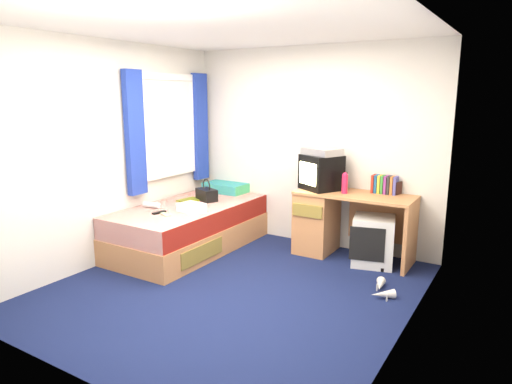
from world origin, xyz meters
The scene contains 20 objects.
ground centered at (0.00, 0.00, 0.00)m, with size 3.40×3.40×0.00m, color #0C1438.
room_shell centered at (0.00, 0.00, 1.45)m, with size 3.40×3.40×3.40m.
bed centered at (-1.10, 0.70, 0.27)m, with size 1.01×2.00×0.54m.
pillow centered at (-1.16, 1.56, 0.60)m, with size 0.57×0.36×0.12m, color #1B5BB1.
desk centered at (0.41, 1.44, 0.41)m, with size 1.30×0.55×0.75m.
storage_cube centered at (0.94, 1.35, 0.27)m, with size 0.43×0.43×0.54m, color silver.
crt_tv centered at (0.26, 1.44, 0.95)m, with size 0.53×0.52×0.40m.
vcr centered at (0.26, 1.44, 1.19)m, with size 0.41×0.30×0.08m, color #B4B4B6.
book_row centered at (0.96, 1.60, 0.85)m, with size 0.27×0.13×0.20m.
picture_frame centered at (1.10, 1.62, 0.82)m, with size 0.02×0.12×0.14m, color black.
pink_water_bottle centered at (0.58, 1.37, 0.85)m, with size 0.07×0.07×0.21m, color #E9204A.
aerosol_can centered at (0.53, 1.52, 0.85)m, with size 0.05×0.05×0.19m, color silver.
handbag centered at (-1.07, 1.00, 0.62)m, with size 0.33×0.27×0.28m.
towel centered at (-0.89, 0.49, 0.58)m, with size 0.27×0.22×0.09m, color white.
magazine centered at (-1.24, 0.89, 0.55)m, with size 0.21×0.28×0.01m, color #BCCD16.
water_bottle centered at (-1.38, 0.37, 0.58)m, with size 0.07×0.07×0.20m, color silver.
colour_swatch_fan centered at (-1.05, 0.22, 0.55)m, with size 0.22×0.06×0.01m, color yellow.
remote_control centered at (-1.13, 0.23, 0.55)m, with size 0.05×0.16×0.02m, color black.
window_assembly centered at (-1.55, 0.90, 1.42)m, with size 0.11×1.42×1.40m.
white_heels centered at (1.25, 0.63, 0.04)m, with size 0.26×0.41×0.09m.
Camera 1 is at (2.33, -3.37, 1.82)m, focal length 32.00 mm.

